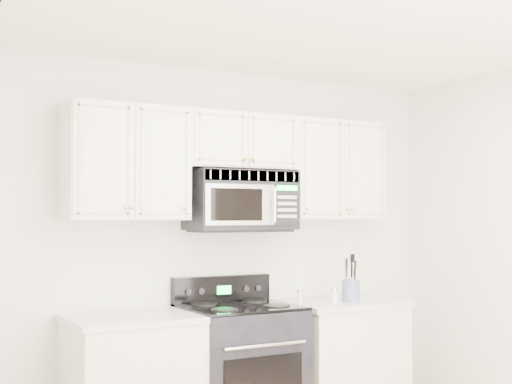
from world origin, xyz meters
TOP-DOWN VIEW (x-y plane):
  - room at (0.00, 0.00)m, footprint 3.51×3.51m
  - base_cabinet_right at (0.80, 1.44)m, footprint 0.86×0.65m
  - range at (-0.05, 1.43)m, footprint 0.75×0.69m
  - upper_cabinets at (0.00, 1.58)m, footprint 2.44×0.37m
  - microwave at (0.02, 1.56)m, footprint 0.76×0.43m
  - utensil_crock at (0.79, 1.30)m, footprint 0.13×0.13m
  - shaker_salt at (0.45, 1.46)m, footprint 0.04×0.04m
  - shaker_pepper at (0.65, 1.31)m, footprint 0.05×0.05m

SIDE VIEW (x-z plane):
  - base_cabinet_right at x=0.80m, z-range -0.03..0.89m
  - range at x=-0.05m, z-range -0.08..1.04m
  - shaker_salt at x=0.45m, z-range 0.92..1.01m
  - shaker_pepper at x=0.65m, z-range 0.92..1.03m
  - utensil_crock at x=0.79m, z-range 0.84..1.18m
  - room at x=0.00m, z-range 0.00..2.60m
  - microwave at x=0.02m, z-range 1.45..1.87m
  - upper_cabinets at x=0.00m, z-range 1.56..2.31m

